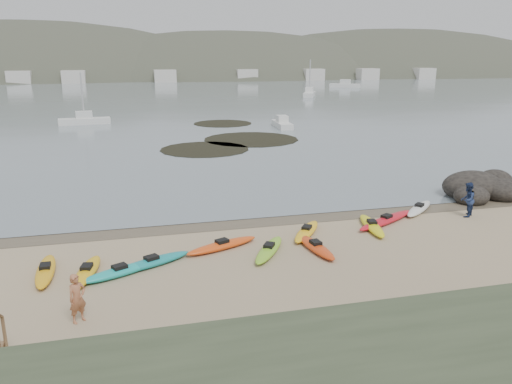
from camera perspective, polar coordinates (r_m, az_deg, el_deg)
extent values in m
plane|color=tan|center=(26.91, 0.00, -3.08)|extent=(600.00, 600.00, 0.00)
plane|color=brown|center=(26.63, 0.16, -3.27)|extent=(60.00, 60.00, 0.00)
plane|color=slate|center=(324.94, -13.34, 13.43)|extent=(1200.00, 1200.00, 0.00)
ellipsoid|color=#E34B13|center=(22.82, -3.89, -6.11)|extent=(3.67, 2.05, 0.34)
ellipsoid|color=gold|center=(21.90, -22.91, -8.31)|extent=(0.84, 3.44, 0.34)
ellipsoid|color=yellow|center=(26.01, 13.09, -3.76)|extent=(1.29, 3.57, 0.34)
ellipsoid|color=#83C727|center=(22.30, 1.50, -6.61)|extent=(2.39, 3.27, 0.34)
ellipsoid|color=yellow|center=(24.65, 5.81, -4.50)|extent=(2.49, 3.11, 0.34)
ellipsoid|color=teal|center=(21.44, -11.83, -7.87)|extent=(3.52, 2.21, 0.34)
ellipsoid|color=red|center=(22.77, 6.82, -6.24)|extent=(1.10, 3.35, 0.34)
ellipsoid|color=silver|center=(29.59, 18.15, -1.80)|extent=(3.14, 2.90, 0.34)
ellipsoid|color=red|center=(27.07, 14.68, -3.11)|extent=(4.48, 2.93, 0.34)
ellipsoid|color=teal|center=(20.88, -15.29, -8.76)|extent=(3.29, 2.07, 0.34)
ellipsoid|color=#ECB113|center=(21.26, -18.75, -8.60)|extent=(1.29, 3.29, 0.34)
imported|color=#B06A46|center=(17.65, -19.74, -11.36)|extent=(0.73, 0.69, 1.68)
imported|color=navy|center=(29.35, 23.01, -0.81)|extent=(1.18, 1.15, 1.91)
ellipsoid|color=black|center=(34.02, 23.43, 0.07)|extent=(3.84, 2.98, 1.92)
ellipsoid|color=black|center=(34.22, 26.41, -0.30)|extent=(2.77, 2.34, 1.49)
ellipsoid|color=black|center=(32.45, 23.37, -0.79)|extent=(2.13, 1.92, 1.28)
ellipsoid|color=black|center=(35.91, 25.55, 0.53)|extent=(2.34, 2.13, 1.70)
cylinder|color=black|center=(47.00, -5.89, 4.87)|extent=(8.30, 8.30, 0.04)
cylinder|color=black|center=(52.42, -0.57, 6.03)|extent=(9.88, 9.88, 0.04)
cylinder|color=black|center=(64.98, -3.83, 7.80)|extent=(7.50, 7.50, 0.04)
cube|color=silver|center=(67.86, -19.00, 7.68)|extent=(6.44, 2.37, 0.88)
cube|color=silver|center=(61.46, 3.00, 7.72)|extent=(1.89, 5.58, 0.77)
cube|color=silver|center=(109.33, 6.12, 11.06)|extent=(4.98, 7.69, 1.05)
cube|color=silver|center=(142.03, 10.15, 11.90)|extent=(8.18, 6.54, 1.16)
ellipsoid|color=#384235|center=(224.73, -24.10, 7.24)|extent=(220.00, 120.00, 80.00)
ellipsoid|color=#384235|center=(219.98, -3.22, 9.09)|extent=(200.00, 110.00, 68.00)
ellipsoid|color=#384235|center=(259.04, 15.37, 9.12)|extent=(230.00, 130.00, 76.00)
cube|color=beige|center=(173.62, -26.53, 11.62)|extent=(7.00, 5.00, 4.00)
cube|color=beige|center=(170.30, -18.47, 12.38)|extent=(7.00, 5.00, 4.00)
cube|color=beige|center=(170.33, -10.20, 12.91)|extent=(7.00, 5.00, 4.00)
cube|color=beige|center=(173.71, -2.08, 13.18)|extent=(7.00, 5.00, 4.00)
cube|color=beige|center=(180.24, 5.61, 13.19)|extent=(7.00, 5.00, 4.00)
cube|color=beige|center=(189.61, 12.64, 13.01)|extent=(7.00, 5.00, 4.00)
cube|color=beige|center=(201.42, 18.92, 12.68)|extent=(7.00, 5.00, 4.00)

